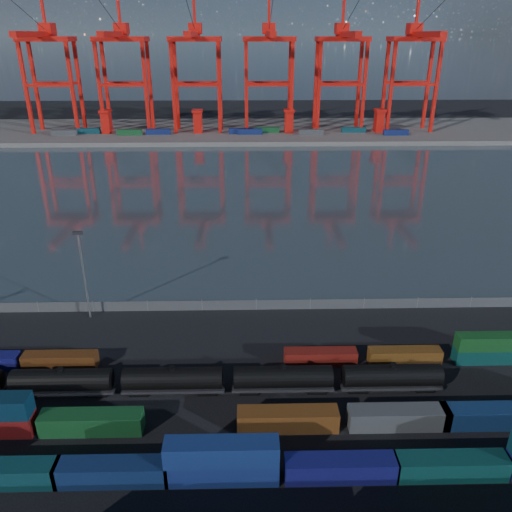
{
  "coord_description": "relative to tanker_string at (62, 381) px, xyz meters",
  "views": [
    {
      "loc": [
        -1.81,
        -52.38,
        46.66
      ],
      "look_at": [
        0.0,
        30.0,
        10.0
      ],
      "focal_mm": 35.0,
      "sensor_mm": 36.0,
      "label": 1
    }
  ],
  "objects": [
    {
      "name": "tanker_string",
      "position": [
        0.0,
        0.0,
        0.0
      ],
      "size": [
        107.41,
        3.09,
        4.43
      ],
      "color": "black",
      "rests_on": "ground"
    },
    {
      "name": "ground",
      "position": [
        27.75,
        -4.88,
        -2.22
      ],
      "size": [
        700.0,
        700.0,
        0.0
      ],
      "primitive_type": "plane",
      "color": "black",
      "rests_on": "ground"
    },
    {
      "name": "gantry_cranes",
      "position": [
        20.25,
        198.41,
        37.42
      ],
      "size": [
        199.87,
        47.76,
        64.67
      ],
      "color": "red",
      "rests_on": "ground"
    },
    {
      "name": "quay_containers",
      "position": [
        16.75,
        190.59,
        1.08
      ],
      "size": [
        172.58,
        10.99,
        2.6
      ],
      "color": "navy",
      "rests_on": "far_quay"
    },
    {
      "name": "straddle_carriers",
      "position": [
        25.25,
        195.12,
        5.6
      ],
      "size": [
        140.0,
        7.0,
        11.1
      ],
      "color": "red",
      "rests_on": "far_quay"
    },
    {
      "name": "container_row_south",
      "position": [
        21.01,
        -15.35,
        0.03
      ],
      "size": [
        127.06,
        2.61,
        5.57
      ],
      "color": "#3E4043",
      "rests_on": "ground"
    },
    {
      "name": "yard_light_mast",
      "position": [
        -2.25,
        21.12,
        7.08
      ],
      "size": [
        1.6,
        0.4,
        16.6
      ],
      "color": "slate",
      "rests_on": "ground"
    },
    {
      "name": "container_row_north",
      "position": [
        43.61,
        6.35,
        -0.77
      ],
      "size": [
        141.35,
        2.27,
        4.84
      ],
      "color": "navy",
      "rests_on": "ground"
    },
    {
      "name": "far_quay",
      "position": [
        27.75,
        205.12,
        -1.22
      ],
      "size": [
        700.0,
        70.0,
        2.0
      ],
      "primitive_type": "cube",
      "color": "#514F4C",
      "rests_on": "ground"
    },
    {
      "name": "container_row_mid",
      "position": [
        26.66,
        -7.34,
        -0.3
      ],
      "size": [
        130.04,
        2.64,
        5.63
      ],
      "color": "navy",
      "rests_on": "ground"
    },
    {
      "name": "harbor_water",
      "position": [
        27.75,
        100.12,
        -2.21
      ],
      "size": [
        700.0,
        700.0,
        0.0
      ],
      "primitive_type": "plane",
      "color": "#313F47",
      "rests_on": "ground"
    },
    {
      "name": "waterfront_fence",
      "position": [
        27.75,
        23.12,
        -1.22
      ],
      "size": [
        160.12,
        0.12,
        2.2
      ],
      "color": "#595B5E",
      "rests_on": "ground"
    }
  ]
}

